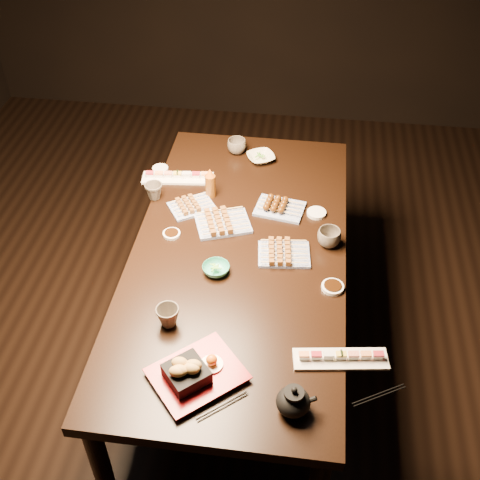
# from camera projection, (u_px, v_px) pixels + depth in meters

# --- Properties ---
(ground) EXTENTS (5.00, 5.00, 0.00)m
(ground) POSITION_uv_depth(u_px,v_px,m) (183.00, 361.00, 3.03)
(ground) COLOR black
(ground) RESTS_ON ground
(dining_table) EXTENTS (1.41, 1.99, 0.75)m
(dining_table) POSITION_uv_depth(u_px,v_px,m) (239.00, 311.00, 2.79)
(dining_table) COLOR black
(dining_table) RESTS_ON ground
(sushi_platter_near) EXTENTS (0.34, 0.14, 0.04)m
(sushi_platter_near) POSITION_uv_depth(u_px,v_px,m) (341.00, 357.00, 2.10)
(sushi_platter_near) COLOR white
(sushi_platter_near) RESTS_ON dining_table
(sushi_platter_far) EXTENTS (0.35, 0.13, 0.04)m
(sushi_platter_far) POSITION_uv_depth(u_px,v_px,m) (178.00, 176.00, 2.91)
(sushi_platter_far) COLOR white
(sushi_platter_far) RESTS_ON dining_table
(yakitori_plate_center) EXTENTS (0.28, 0.24, 0.06)m
(yakitori_plate_center) POSITION_uv_depth(u_px,v_px,m) (223.00, 220.00, 2.64)
(yakitori_plate_center) COLOR #828EB6
(yakitori_plate_center) RESTS_ON dining_table
(yakitori_plate_right) EXTENTS (0.23, 0.18, 0.05)m
(yakitori_plate_right) POSITION_uv_depth(u_px,v_px,m) (284.00, 251.00, 2.50)
(yakitori_plate_right) COLOR #828EB6
(yakitori_plate_right) RESTS_ON dining_table
(yakitori_plate_left) EXTENTS (0.24, 0.22, 0.05)m
(yakitori_plate_left) POSITION_uv_depth(u_px,v_px,m) (192.00, 204.00, 2.74)
(yakitori_plate_left) COLOR #828EB6
(yakitori_plate_left) RESTS_ON dining_table
(tsukune_plate) EXTENTS (0.24, 0.19, 0.05)m
(tsukune_plate) POSITION_uv_depth(u_px,v_px,m) (280.00, 205.00, 2.73)
(tsukune_plate) COLOR #828EB6
(tsukune_plate) RESTS_ON dining_table
(edamame_bowl_green) EXTENTS (0.16, 0.16, 0.03)m
(edamame_bowl_green) POSITION_uv_depth(u_px,v_px,m) (216.00, 269.00, 2.43)
(edamame_bowl_green) COLOR #309375
(edamame_bowl_green) RESTS_ON dining_table
(edamame_bowl_cream) EXTENTS (0.18, 0.18, 0.03)m
(edamame_bowl_cream) POSITION_uv_depth(u_px,v_px,m) (261.00, 158.00, 3.03)
(edamame_bowl_cream) COLOR beige
(edamame_bowl_cream) RESTS_ON dining_table
(tempura_tray) EXTENTS (0.38, 0.37, 0.11)m
(tempura_tray) POSITION_uv_depth(u_px,v_px,m) (197.00, 368.00, 2.03)
(tempura_tray) COLOR black
(tempura_tray) RESTS_ON dining_table
(teacup_near_left) EXTENTS (0.10, 0.10, 0.08)m
(teacup_near_left) POSITION_uv_depth(u_px,v_px,m) (168.00, 316.00, 2.21)
(teacup_near_left) COLOR brown
(teacup_near_left) RESTS_ON dining_table
(teacup_mid_right) EXTENTS (0.12, 0.12, 0.08)m
(teacup_mid_right) POSITION_uv_depth(u_px,v_px,m) (329.00, 238.00, 2.54)
(teacup_mid_right) COLOR brown
(teacup_mid_right) RESTS_ON dining_table
(teacup_far_left) EXTENTS (0.12, 0.12, 0.08)m
(teacup_far_left) POSITION_uv_depth(u_px,v_px,m) (154.00, 191.00, 2.79)
(teacup_far_left) COLOR brown
(teacup_far_left) RESTS_ON dining_table
(teacup_far_right) EXTENTS (0.11, 0.11, 0.08)m
(teacup_far_right) POSITION_uv_depth(u_px,v_px,m) (237.00, 146.00, 3.07)
(teacup_far_right) COLOR brown
(teacup_far_right) RESTS_ON dining_table
(teapot) EXTENTS (0.15, 0.15, 0.11)m
(teapot) POSITION_uv_depth(u_px,v_px,m) (293.00, 399.00, 1.93)
(teapot) COLOR black
(teapot) RESTS_ON dining_table
(condiment_bottle) EXTENTS (0.06, 0.06, 0.15)m
(condiment_bottle) POSITION_uv_depth(u_px,v_px,m) (210.00, 183.00, 2.78)
(condiment_bottle) COLOR brown
(condiment_bottle) RESTS_ON dining_table
(sauce_dish_west) EXTENTS (0.10, 0.10, 0.01)m
(sauce_dish_west) POSITION_uv_depth(u_px,v_px,m) (172.00, 234.00, 2.61)
(sauce_dish_west) COLOR white
(sauce_dish_west) RESTS_ON dining_table
(sauce_dish_east) EXTENTS (0.10, 0.10, 0.02)m
(sauce_dish_east) POSITION_uv_depth(u_px,v_px,m) (316.00, 213.00, 2.72)
(sauce_dish_east) COLOR white
(sauce_dish_east) RESTS_ON dining_table
(sauce_dish_se) EXTENTS (0.09, 0.09, 0.02)m
(sauce_dish_se) POSITION_uv_depth(u_px,v_px,m) (333.00, 287.00, 2.37)
(sauce_dish_se) COLOR white
(sauce_dish_se) RESTS_ON dining_table
(sauce_dish_nw) EXTENTS (0.08, 0.08, 0.01)m
(sauce_dish_nw) POSITION_uv_depth(u_px,v_px,m) (160.00, 169.00, 2.98)
(sauce_dish_nw) COLOR white
(sauce_dish_nw) RESTS_ON dining_table
(chopsticks_near) EXTENTS (0.16, 0.14, 0.01)m
(chopsticks_near) POSITION_uv_depth(u_px,v_px,m) (222.00, 406.00, 1.97)
(chopsticks_near) COLOR black
(chopsticks_near) RESTS_ON dining_table
(chopsticks_se) EXTENTS (0.18, 0.12, 0.01)m
(chopsticks_se) POSITION_uv_depth(u_px,v_px,m) (379.00, 395.00, 2.00)
(chopsticks_se) COLOR black
(chopsticks_se) RESTS_ON dining_table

